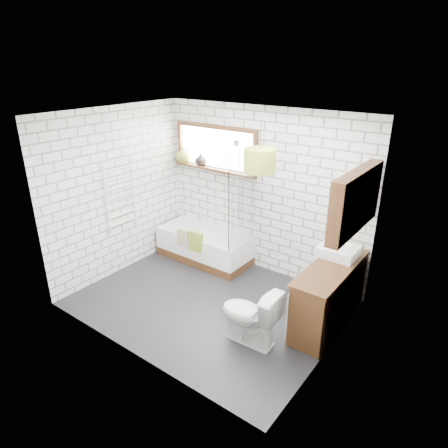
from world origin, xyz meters
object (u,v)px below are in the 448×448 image
Objects in this scene: bathtub at (205,245)px; basin at (338,251)px; vanity at (329,295)px; pendant at (260,160)px; toilet at (250,315)px.

basin reaches higher than bathtub.
vanity is 3.07× the size of basin.
bathtub is 3.39× the size of basin.
basin is at bearing 101.12° from vanity.
bathtub is 4.54× the size of pendant.
vanity is at bearing 143.59° from toilet.
vanity is at bearing -78.88° from basin.
vanity is 1.94× the size of toilet.
bathtub is 2.14× the size of toilet.
bathtub is 2.64m from pendant.
bathtub is at bearing -129.29° from toilet.
basin is (2.27, -0.11, 0.62)m from bathtub.
pendant reaches higher than vanity.
bathtub is 2.35m from basin.
pendant reaches higher than bathtub.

